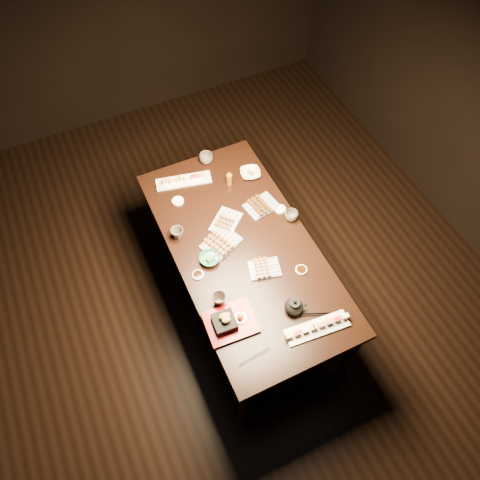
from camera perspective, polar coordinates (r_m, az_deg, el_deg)
name	(u,v)px	position (r m, az deg, el deg)	size (l,w,h in m)	color
ground	(243,298)	(3.76, 0.32, -7.13)	(5.00, 5.00, 0.00)	black
dining_table	(243,275)	(3.43, 0.36, -4.30)	(0.90, 1.80, 0.75)	black
sushi_platter_near	(317,327)	(2.86, 9.41, -10.40)	(0.40, 0.11, 0.05)	white
sushi_platter_far	(183,179)	(3.47, -6.92, 7.36)	(0.40, 0.11, 0.05)	white
yakitori_plate_center	(221,241)	(3.11, -2.32, -0.15)	(0.25, 0.18, 0.06)	#828EB6
yakitori_plate_right	(265,267)	(3.01, 3.02, -3.34)	(0.20, 0.14, 0.05)	#828EB6
yakitori_plate_left	(226,220)	(3.21, -1.74, 2.43)	(0.22, 0.16, 0.06)	#828EB6
tsukune_plate	(261,204)	(3.29, 2.61, 4.39)	(0.22, 0.16, 0.06)	#828EB6
edamame_bowl_green	(210,259)	(3.05, -3.73, -2.30)	(0.14, 0.14, 0.04)	#27784E
edamame_bowl_cream	(250,173)	(3.49, 1.27, 8.14)	(0.15, 0.15, 0.04)	beige
tempura_tray	(231,320)	(2.80, -1.14, -9.67)	(0.30, 0.24, 0.11)	black
teacup_near_left	(219,299)	(2.88, -2.57, -7.24)	(0.09, 0.09, 0.08)	#4C423A
teacup_mid_right	(291,216)	(3.24, 6.28, 2.96)	(0.09, 0.09, 0.07)	#4C423A
teacup_far_left	(177,233)	(3.16, -7.64, 0.81)	(0.09, 0.09, 0.08)	#4C423A
teacup_far_right	(206,158)	(3.57, -4.15, 9.91)	(0.10, 0.10, 0.08)	#4C423A
teapot	(294,305)	(2.86, 6.62, -7.92)	(0.14, 0.14, 0.11)	black
condiment_bottle	(229,178)	(3.40, -1.32, 7.56)	(0.04, 0.04, 0.13)	brown
sauce_dish_west	(198,275)	(3.01, -5.14, -4.26)	(0.07, 0.07, 0.01)	white
sauce_dish_east	(280,209)	(3.30, 4.91, 3.77)	(0.08, 0.08, 0.01)	white
sauce_dish_se	(301,270)	(3.04, 7.47, -3.63)	(0.08, 0.08, 0.01)	white
sauce_dish_nw	(178,201)	(3.36, -7.59, 4.72)	(0.08, 0.08, 0.01)	white
chopsticks_near	(254,357)	(2.77, 1.76, -14.04)	(0.21, 0.02, 0.01)	black
chopsticks_se	(315,314)	(2.91, 9.13, -8.94)	(0.24, 0.02, 0.01)	black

